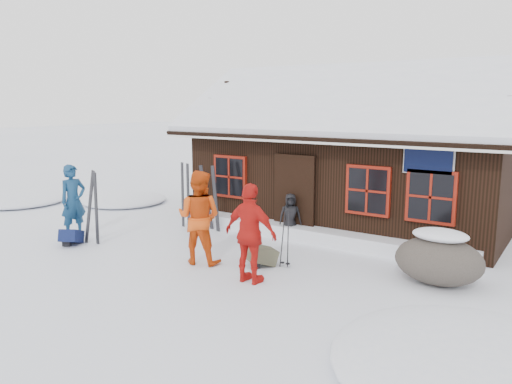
{
  "coord_description": "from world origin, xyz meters",
  "views": [
    {
      "loc": [
        6.91,
        -8.21,
        3.3
      ],
      "look_at": [
        0.64,
        1.09,
        1.3
      ],
      "focal_mm": 35.0,
      "sensor_mm": 36.0,
      "label": 1
    }
  ],
  "objects_px": {
    "backpack_blue": "(72,239)",
    "skier_teal": "(73,201)",
    "boulder": "(439,259)",
    "backpack_olive": "(261,258)",
    "skier_orange_right": "(251,234)",
    "skier_crouched": "(290,216)",
    "skier_orange_left": "(199,217)",
    "ski_poles": "(285,240)",
    "ski_pair_left": "(93,209)"
  },
  "relations": [
    {
      "from": "skier_teal",
      "to": "skier_orange_right",
      "type": "xyz_separation_m",
      "value": [
        5.48,
        -0.2,
        0.02
      ]
    },
    {
      "from": "skier_crouched",
      "to": "ski_pair_left",
      "type": "bearing_deg",
      "value": -176.62
    },
    {
      "from": "skier_orange_left",
      "to": "skier_orange_right",
      "type": "bearing_deg",
      "value": 151.11
    },
    {
      "from": "skier_orange_left",
      "to": "skier_crouched",
      "type": "distance_m",
      "value": 2.83
    },
    {
      "from": "ski_pair_left",
      "to": "backpack_blue",
      "type": "distance_m",
      "value": 0.89
    },
    {
      "from": "skier_teal",
      "to": "ski_pair_left",
      "type": "height_order",
      "value": "skier_teal"
    },
    {
      "from": "skier_orange_left",
      "to": "ski_pair_left",
      "type": "relative_size",
      "value": 1.07
    },
    {
      "from": "ski_poles",
      "to": "backpack_blue",
      "type": "height_order",
      "value": "ski_poles"
    },
    {
      "from": "backpack_olive",
      "to": "skier_orange_left",
      "type": "bearing_deg",
      "value": -121.44
    },
    {
      "from": "skier_orange_right",
      "to": "backpack_olive",
      "type": "relative_size",
      "value": 3.16
    },
    {
      "from": "backpack_blue",
      "to": "ski_poles",
      "type": "bearing_deg",
      "value": -14.27
    },
    {
      "from": "skier_teal",
      "to": "backpack_blue",
      "type": "bearing_deg",
      "value": -125.06
    },
    {
      "from": "skier_orange_left",
      "to": "skier_orange_right",
      "type": "relative_size",
      "value": 1.04
    },
    {
      "from": "skier_orange_left",
      "to": "backpack_blue",
      "type": "height_order",
      "value": "skier_orange_left"
    },
    {
      "from": "backpack_blue",
      "to": "skier_orange_left",
      "type": "bearing_deg",
      "value": -18.86
    },
    {
      "from": "skier_orange_left",
      "to": "boulder",
      "type": "relative_size",
      "value": 1.22
    },
    {
      "from": "skier_orange_right",
      "to": "skier_crouched",
      "type": "xyz_separation_m",
      "value": [
        -0.95,
        3.1,
        -0.37
      ]
    },
    {
      "from": "skier_orange_right",
      "to": "ski_poles",
      "type": "xyz_separation_m",
      "value": [
        0.08,
        1.12,
        -0.37
      ]
    },
    {
      "from": "skier_orange_left",
      "to": "backpack_blue",
      "type": "distance_m",
      "value": 3.53
    },
    {
      "from": "ski_pair_left",
      "to": "backpack_olive",
      "type": "distance_m",
      "value": 4.29
    },
    {
      "from": "skier_orange_left",
      "to": "ski_poles",
      "type": "relative_size",
      "value": 1.61
    },
    {
      "from": "boulder",
      "to": "ski_pair_left",
      "type": "xyz_separation_m",
      "value": [
        -7.44,
        -1.84,
        0.39
      ]
    },
    {
      "from": "skier_teal",
      "to": "skier_orange_right",
      "type": "height_order",
      "value": "skier_orange_right"
    },
    {
      "from": "ski_poles",
      "to": "backpack_blue",
      "type": "bearing_deg",
      "value": -163.84
    },
    {
      "from": "ski_poles",
      "to": "backpack_olive",
      "type": "xyz_separation_m",
      "value": [
        -0.46,
        -0.2,
        -0.41
      ]
    },
    {
      "from": "backpack_olive",
      "to": "skier_crouched",
      "type": "bearing_deg",
      "value": 137.81
    },
    {
      "from": "backpack_blue",
      "to": "skier_teal",
      "type": "bearing_deg",
      "value": 107.02
    },
    {
      "from": "skier_orange_right",
      "to": "ski_poles",
      "type": "height_order",
      "value": "skier_orange_right"
    },
    {
      "from": "ski_pair_left",
      "to": "backpack_blue",
      "type": "bearing_deg",
      "value": -129.06
    },
    {
      "from": "skier_teal",
      "to": "backpack_olive",
      "type": "bearing_deg",
      "value": -74.51
    },
    {
      "from": "skier_orange_left",
      "to": "boulder",
      "type": "height_order",
      "value": "skier_orange_left"
    },
    {
      "from": "skier_crouched",
      "to": "ski_poles",
      "type": "distance_m",
      "value": 2.23
    },
    {
      "from": "skier_crouched",
      "to": "boulder",
      "type": "distance_m",
      "value": 4.06
    },
    {
      "from": "ski_pair_left",
      "to": "backpack_olive",
      "type": "height_order",
      "value": "ski_pair_left"
    },
    {
      "from": "skier_teal",
      "to": "ski_pair_left",
      "type": "xyz_separation_m",
      "value": [
        0.96,
        -0.17,
        -0.05
      ]
    },
    {
      "from": "ski_poles",
      "to": "backpack_blue",
      "type": "xyz_separation_m",
      "value": [
        -4.98,
        -1.44,
        -0.42
      ]
    },
    {
      "from": "backpack_blue",
      "to": "skier_orange_right",
      "type": "bearing_deg",
      "value": -26.69
    },
    {
      "from": "boulder",
      "to": "backpack_olive",
      "type": "xyz_separation_m",
      "value": [
        -3.3,
        -0.96,
        -0.31
      ]
    },
    {
      "from": "boulder",
      "to": "ski_pair_left",
      "type": "distance_m",
      "value": 7.67
    },
    {
      "from": "boulder",
      "to": "ski_pair_left",
      "type": "relative_size",
      "value": 0.88
    },
    {
      "from": "backpack_blue",
      "to": "boulder",
      "type": "bearing_deg",
      "value": -14.75
    },
    {
      "from": "boulder",
      "to": "backpack_olive",
      "type": "distance_m",
      "value": 3.45
    },
    {
      "from": "skier_orange_left",
      "to": "ski_poles",
      "type": "bearing_deg",
      "value": -170.64
    },
    {
      "from": "backpack_blue",
      "to": "backpack_olive",
      "type": "height_order",
      "value": "backpack_olive"
    },
    {
      "from": "boulder",
      "to": "ski_poles",
      "type": "relative_size",
      "value": 1.32
    },
    {
      "from": "skier_orange_right",
      "to": "backpack_blue",
      "type": "relative_size",
      "value": 3.51
    },
    {
      "from": "skier_teal",
      "to": "skier_orange_left",
      "type": "bearing_deg",
      "value": -80.12
    },
    {
      "from": "ski_pair_left",
      "to": "ski_poles",
      "type": "bearing_deg",
      "value": 21.59
    },
    {
      "from": "skier_orange_right",
      "to": "backpack_blue",
      "type": "distance_m",
      "value": 4.98
    },
    {
      "from": "skier_orange_right",
      "to": "boulder",
      "type": "distance_m",
      "value": 3.5
    }
  ]
}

